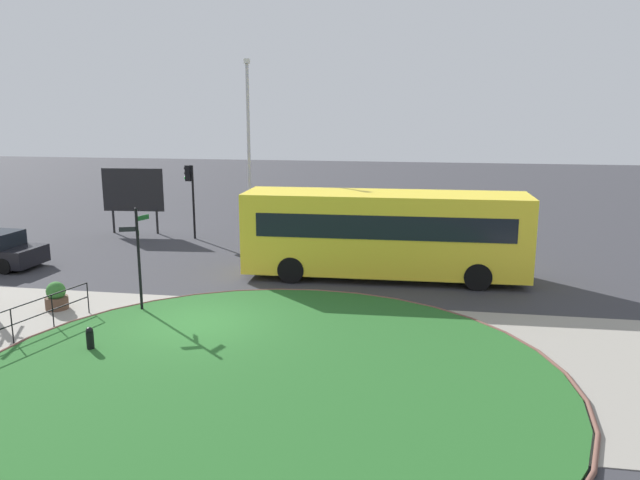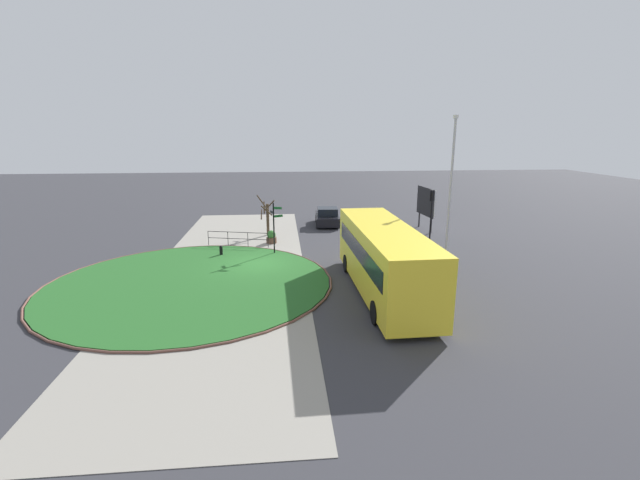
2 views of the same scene
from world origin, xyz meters
The scene contains 14 objects.
ground centered at (0.00, 0.00, 0.00)m, with size 120.00×120.00×0.00m, color #333338.
sidewalk_paving centered at (0.00, -1.67, 0.01)m, with size 32.00×8.66×0.02m, color gray.
grass_island centered at (2.92, -3.43, 0.05)m, with size 14.60×14.60×0.10m, color #235B23.
grass_kerb_ring centered at (2.92, -3.43, 0.06)m, with size 14.91×14.91×0.11m, color brown.
signpost_directional centered at (-2.32, 0.95, 1.96)m, with size 0.69×0.80×3.41m.
bollard_foreground centered at (-2.15, -2.48, 0.36)m, with size 0.20×0.20×0.70m.
railing_grass_edge centered at (-4.41, -1.62, 0.68)m, with size 1.06×4.21×1.03m.
bus_yellow centered at (5.13, 6.33, 1.78)m, with size 10.78×2.88×3.32m.
car_near_lane centered at (-10.89, 5.29, 0.68)m, with size 4.13×2.12×1.50m.
traffic_light_near centered at (-4.92, 12.14, 2.71)m, with size 0.49×0.28×3.69m.
lamppost_tall centered at (-1.89, 12.26, 4.66)m, with size 0.32×0.32×8.74m.
billboard_left centered at (-8.36, 12.93, 2.23)m, with size 3.24×0.42×3.41m.
planter_near_signpost centered at (-5.14, 0.67, 0.42)m, with size 0.72×0.72×0.93m.
street_tree_bare centered at (-7.54, 0.31, 1.52)m, with size 1.39×1.38×3.13m.
Camera 2 is at (24.89, 1.40, 7.81)m, focal length 24.28 mm.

